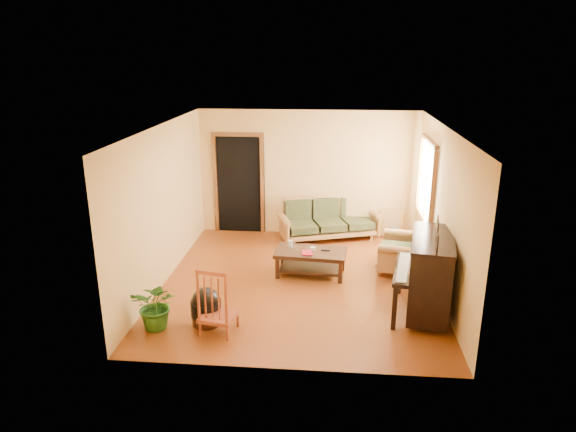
# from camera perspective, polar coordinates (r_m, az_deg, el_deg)

# --- Properties ---
(floor) EXTENTS (5.00, 5.00, 0.00)m
(floor) POSITION_cam_1_polar(r_m,az_deg,el_deg) (8.72, 1.25, -7.34)
(floor) COLOR #62290D
(floor) RESTS_ON ground
(doorway) EXTENTS (1.08, 0.16, 2.05)m
(doorway) POSITION_cam_1_polar(r_m,az_deg,el_deg) (10.87, -5.48, 3.46)
(doorway) COLOR black
(doorway) RESTS_ON floor
(window) EXTENTS (0.12, 1.36, 1.46)m
(window) POSITION_cam_1_polar(r_m,az_deg,el_deg) (9.59, 15.18, 3.89)
(window) COLOR white
(window) RESTS_ON right_wall
(sofa) EXTENTS (2.15, 1.42, 0.85)m
(sofa) POSITION_cam_1_polar(r_m,az_deg,el_deg) (10.55, 4.62, -0.35)
(sofa) COLOR olive
(sofa) RESTS_ON floor
(coffee_table) EXTENTS (1.26, 0.76, 0.44)m
(coffee_table) POSITION_cam_1_polar(r_m,az_deg,el_deg) (8.92, 2.53, -5.20)
(coffee_table) COLOR black
(coffee_table) RESTS_ON floor
(armchair) EXTENTS (1.05, 1.08, 0.92)m
(armchair) POSITION_cam_1_polar(r_m,az_deg,el_deg) (9.20, 12.42, -3.29)
(armchair) COLOR olive
(armchair) RESTS_ON floor
(piano) EXTENTS (1.03, 1.48, 1.20)m
(piano) POSITION_cam_1_polar(r_m,az_deg,el_deg) (7.75, 15.51, -6.50)
(piano) COLOR black
(piano) RESTS_ON floor
(footstool) EXTENTS (0.55, 0.55, 0.41)m
(footstool) POSITION_cam_1_polar(r_m,az_deg,el_deg) (7.48, -9.08, -10.33)
(footstool) COLOR black
(footstool) RESTS_ON floor
(red_chair) EXTENTS (0.54, 0.58, 0.99)m
(red_chair) POSITION_cam_1_polar(r_m,az_deg,el_deg) (7.12, -7.77, -9.15)
(red_chair) COLOR maroon
(red_chair) RESTS_ON floor
(leaning_frame) EXTENTS (0.47, 0.19, 0.62)m
(leaning_frame) POSITION_cam_1_polar(r_m,az_deg,el_deg) (10.87, 11.44, -0.77)
(leaning_frame) COLOR gold
(leaning_frame) RESTS_ON floor
(ceramic_crock) EXTENTS (0.22, 0.22, 0.26)m
(ceramic_crock) POSITION_cam_1_polar(r_m,az_deg,el_deg) (10.91, 11.68, -1.72)
(ceramic_crock) COLOR #375AA6
(ceramic_crock) RESTS_ON floor
(potted_plant) EXTENTS (0.67, 0.59, 0.71)m
(potted_plant) POSITION_cam_1_polar(r_m,az_deg,el_deg) (7.44, -14.38, -9.58)
(potted_plant) COLOR #245819
(potted_plant) RESTS_ON floor
(book) EXTENTS (0.21, 0.27, 0.02)m
(book) POSITION_cam_1_polar(r_m,az_deg,el_deg) (8.71, 1.51, -4.13)
(book) COLOR maroon
(book) RESTS_ON coffee_table
(candle) EXTENTS (0.10, 0.10, 0.13)m
(candle) POSITION_cam_1_polar(r_m,az_deg,el_deg) (8.95, 0.25, -3.13)
(candle) COLOR white
(candle) RESTS_ON coffee_table
(glass_jar) EXTENTS (0.10, 0.10, 0.06)m
(glass_jar) POSITION_cam_1_polar(r_m,az_deg,el_deg) (8.86, 2.77, -3.65)
(glass_jar) COLOR white
(glass_jar) RESTS_ON coffee_table
(remote) EXTENTS (0.15, 0.04, 0.01)m
(remote) POSITION_cam_1_polar(r_m,az_deg,el_deg) (8.86, 4.18, -3.83)
(remote) COLOR black
(remote) RESTS_ON coffee_table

